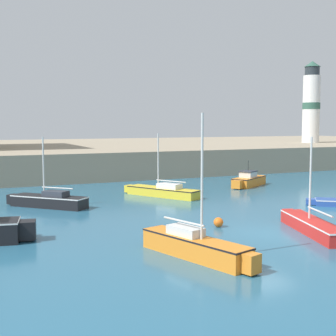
{
  "coord_description": "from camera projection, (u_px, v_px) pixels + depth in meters",
  "views": [
    {
      "loc": [
        -13.82,
        -18.58,
        5.4
      ],
      "look_at": [
        0.99,
        13.91,
        2.0
      ],
      "focal_mm": 50.0,
      "sensor_mm": 36.0,
      "label": 1
    }
  ],
  "objects": [
    {
      "name": "ground_plane",
      "position": [
        267.0,
        233.0,
        23.05
      ],
      "size": [
        200.0,
        200.0,
        0.0
      ],
      "primitive_type": "plane",
      "color": "#28607F"
    },
    {
      "name": "quay_seawall",
      "position": [
        71.0,
        154.0,
        61.4
      ],
      "size": [
        120.0,
        40.0,
        2.72
      ],
      "primitive_type": "cube",
      "color": "gray",
      "rests_on": "ground"
    },
    {
      "name": "sailboat_black_0",
      "position": [
        48.0,
        200.0,
        30.27
      ],
      "size": [
        4.72,
        4.85,
        4.55
      ],
      "color": "black",
      "rests_on": "ground"
    },
    {
      "name": "sailboat_orange_3",
      "position": [
        196.0,
        245.0,
        18.82
      ],
      "size": [
        2.62,
        5.79,
        5.82
      ],
      "color": "orange",
      "rests_on": "ground"
    },
    {
      "name": "motorboat_orange_6",
      "position": [
        248.0,
        180.0,
        40.43
      ],
      "size": [
        4.67,
        3.5,
        2.24
      ],
      "color": "orange",
      "rests_on": "ground"
    },
    {
      "name": "sailboat_red_7",
      "position": [
        312.0,
        225.0,
        23.16
      ],
      "size": [
        2.81,
        6.27,
        4.74
      ],
      "color": "red",
      "rests_on": "ground"
    },
    {
      "name": "sailboat_yellow_8",
      "position": [
        162.0,
        191.0,
        34.75
      ],
      "size": [
        4.06,
        6.15,
        4.67
      ],
      "color": "yellow",
      "rests_on": "ground"
    },
    {
      "name": "mooring_buoy",
      "position": [
        218.0,
        222.0,
        24.45
      ],
      "size": [
        0.51,
        0.51,
        0.51
      ],
      "primitive_type": "sphere",
      "color": "orange",
      "rests_on": "ground"
    },
    {
      "name": "lighthouse",
      "position": [
        311.0,
        104.0,
        65.66
      ],
      "size": [
        2.44,
        2.44,
        11.37
      ],
      "color": "silver",
      "rests_on": "quay_seawall"
    }
  ]
}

